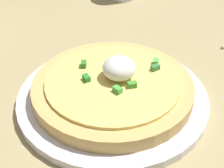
{
  "coord_description": "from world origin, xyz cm",
  "views": [
    {
      "loc": [
        -33.48,
        -30.2,
        35.59
      ],
      "look_at": [
        -0.19,
        -10.34,
        6.26
      ],
      "focal_mm": 53.85,
      "sensor_mm": 36.0,
      "label": 1
    }
  ],
  "objects": [
    {
      "name": "pizza",
      "position": [
        -0.11,
        -10.36,
        5.66
      ],
      "size": [
        23.56,
        23.56,
        5.81
      ],
      "color": "#D9B266",
      "rests_on": "plate"
    },
    {
      "name": "plate",
      "position": [
        -0.19,
        -10.34,
        3.59
      ],
      "size": [
        28.28,
        28.28,
        1.35
      ],
      "primitive_type": "cylinder",
      "color": "white",
      "rests_on": "dining_table"
    },
    {
      "name": "dining_table",
      "position": [
        0.0,
        0.0,
        1.45
      ],
      "size": [
        107.16,
        65.33,
        2.91
      ],
      "primitive_type": "cube",
      "color": "tan",
      "rests_on": "ground"
    }
  ]
}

